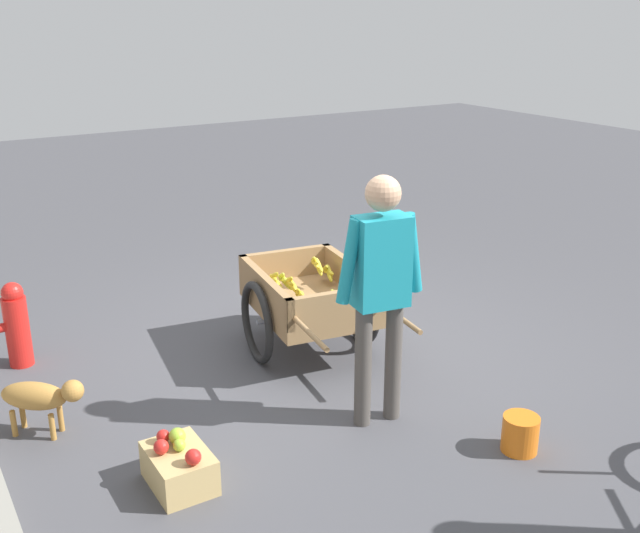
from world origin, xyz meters
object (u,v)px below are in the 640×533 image
Objects in this scene: fruit_cart at (310,300)px; dog at (40,396)px; vendor_person at (381,279)px; plastic_bucket at (520,434)px; mixed_fruit_crate at (179,466)px; fire_hydrant at (16,324)px.

fruit_cart is 2.10m from dog.
vendor_person is at bearing 171.92° from fruit_cart.
vendor_person is 7.11× the size of plastic_bucket.
plastic_bucket is at bearing -111.71° from mixed_fruit_crate.
dog is (0.98, 1.93, -0.73)m from vendor_person.
dog is 1.12m from mixed_fruit_crate.
plastic_bucket is (-1.73, -2.46, -0.15)m from dog.
fire_hydrant is 1.52× the size of mixed_fruit_crate.
vendor_person reaches higher than fire_hydrant.
plastic_bucket is 0.53× the size of mixed_fruit_crate.
plastic_bucket is (-0.76, -0.54, -0.88)m from vendor_person.
vendor_person is 1.28m from plastic_bucket.
fruit_cart is 2.60× the size of fire_hydrant.
fire_hydrant is at bearing 12.75° from mixed_fruit_crate.
vendor_person is (-1.13, 0.16, 0.56)m from fruit_cart.
dog is at bearing 29.30° from mixed_fruit_crate.
fruit_cart is 3.25× the size of dog.
fire_hydrant is at bearing -3.71° from dog.
fire_hydrant is (2.09, 1.85, -0.66)m from vendor_person.
plastic_bucket is 2.07m from mixed_fruit_crate.
fire_hydrant is at bearing 64.54° from fruit_cart.
mixed_fruit_crate is at bearing 89.66° from vendor_person.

